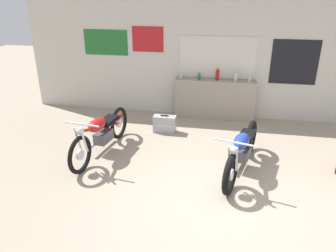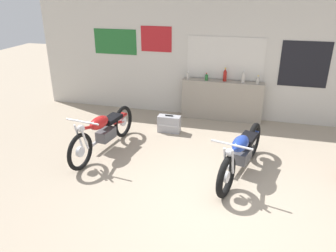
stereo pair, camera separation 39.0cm
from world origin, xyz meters
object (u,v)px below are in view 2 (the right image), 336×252
object	(u,v)px
bottle_leftmost	(188,76)
hard_case_silver	(169,124)
bottle_left_center	(206,77)
bottle_center	(225,75)
bottle_right_center	(243,77)
motorcycle_blue	(241,153)
bottle_rightmost	(258,80)
motorcycle_red	(103,131)

from	to	relation	value
bottle_leftmost	hard_case_silver	bearing A→B (deg)	-100.52
bottle_left_center	bottle_center	bearing A→B (deg)	4.14
bottle_center	bottle_right_center	world-z (taller)	bottle_center
motorcycle_blue	hard_case_silver	xyz separation A→B (m)	(-1.59, 1.38, -0.22)
bottle_center	bottle_rightmost	distance (m)	0.74
bottle_left_center	bottle_rightmost	world-z (taller)	bottle_rightmost
bottle_rightmost	hard_case_silver	world-z (taller)	bottle_rightmost
bottle_right_center	motorcycle_blue	size ratio (longest dim) A/B	0.14
bottle_leftmost	motorcycle_red	distance (m)	2.56
bottle_leftmost	bottle_rightmost	distance (m)	1.58
motorcycle_blue	bottle_leftmost	bearing A→B (deg)	120.48
bottle_left_center	motorcycle_blue	bearing A→B (deg)	-67.99
bottle_left_center	bottle_right_center	distance (m)	0.83
bottle_rightmost	motorcycle_red	bearing A→B (deg)	-141.41
bottle_center	bottle_rightmost	bearing A→B (deg)	-4.09
bottle_right_center	bottle_center	bearing A→B (deg)	174.93
bottle_rightmost	motorcycle_red	xyz separation A→B (m)	(-2.75, -2.19, -0.60)
bottle_left_center	bottle_center	xyz separation A→B (m)	(0.42, 0.03, 0.06)
bottle_right_center	motorcycle_red	bearing A→B (deg)	-137.74
bottle_left_center	bottle_right_center	size ratio (longest dim) A/B	0.59
bottle_right_center	hard_case_silver	world-z (taller)	bottle_right_center
bottle_leftmost	motorcycle_red	bearing A→B (deg)	-117.90
motorcycle_blue	motorcycle_red	bearing A→B (deg)	175.76
bottle_leftmost	bottle_right_center	distance (m)	1.27
bottle_rightmost	bottle_left_center	bearing A→B (deg)	178.89
bottle_left_center	hard_case_silver	xyz separation A→B (m)	(-0.62, -1.03, -0.82)
bottle_rightmost	motorcycle_blue	distance (m)	2.47
bottle_center	hard_case_silver	distance (m)	1.73
bottle_center	bottle_leftmost	bearing A→B (deg)	-176.94
bottle_leftmost	motorcycle_blue	size ratio (longest dim) A/B	0.09
motorcycle_blue	bottle_right_center	bearing A→B (deg)	93.37
motorcycle_red	bottle_right_center	bearing A→B (deg)	42.26
motorcycle_red	hard_case_silver	xyz separation A→B (m)	(0.98, 1.19, -0.24)
bottle_leftmost	motorcycle_red	world-z (taller)	bottle_leftmost
bottle_rightmost	motorcycle_blue	size ratio (longest dim) A/B	0.09
bottle_rightmost	bottle_center	bearing A→B (deg)	175.91
motorcycle_red	motorcycle_blue	bearing A→B (deg)	-4.24
bottle_right_center	bottle_rightmost	xyz separation A→B (m)	(0.32, -0.02, -0.04)
hard_case_silver	bottle_center	bearing A→B (deg)	45.51
bottle_left_center	bottle_rightmost	size ratio (longest dim) A/B	0.89
motorcycle_red	hard_case_silver	bearing A→B (deg)	50.56
bottle_right_center	motorcycle_blue	world-z (taller)	bottle_right_center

